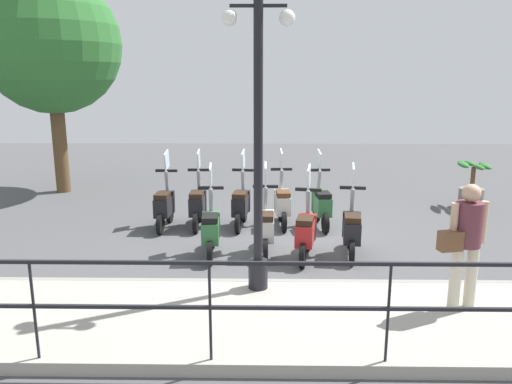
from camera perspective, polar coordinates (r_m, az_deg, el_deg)
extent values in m
plane|color=#4C4C4F|center=(9.28, 3.08, -5.71)|extent=(28.00, 28.00, 0.00)
cube|color=#A39E93|center=(6.30, 4.18, -14.42)|extent=(2.20, 20.00, 0.15)
cube|color=gray|center=(7.25, 3.72, -10.60)|extent=(0.10, 20.00, 0.15)
cube|color=black|center=(4.93, 5.05, -8.13)|extent=(0.04, 16.00, 0.04)
cube|color=black|center=(5.12, 4.94, -13.07)|extent=(0.04, 16.00, 0.04)
cylinder|color=black|center=(5.28, 14.87, -13.28)|extent=(0.03, 0.03, 1.05)
cylinder|color=black|center=(5.16, -5.26, -13.52)|extent=(0.03, 0.03, 1.05)
cylinder|color=black|center=(5.63, -24.02, -12.31)|extent=(0.03, 0.03, 1.05)
cylinder|color=black|center=(6.90, 0.24, -9.34)|extent=(0.26, 0.26, 0.40)
cylinder|color=black|center=(6.44, 0.25, 5.28)|extent=(0.12, 0.12, 3.92)
cube|color=black|center=(6.44, 0.27, 20.52)|extent=(0.04, 0.70, 0.04)
sphere|color=white|center=(6.43, 3.57, 19.25)|extent=(0.20, 0.20, 0.20)
sphere|color=white|center=(6.44, -3.03, 19.25)|extent=(0.20, 0.20, 0.20)
cylinder|color=beige|center=(6.81, 23.37, -8.88)|extent=(0.14, 0.14, 0.82)
cylinder|color=beige|center=(6.69, 21.81, -9.14)|extent=(0.14, 0.14, 0.82)
cylinder|color=brown|center=(6.53, 23.12, -3.41)|extent=(0.38, 0.38, 0.55)
sphere|color=tan|center=(6.44, 23.42, -0.12)|extent=(0.22, 0.22, 0.22)
cylinder|color=tan|center=(6.65, 24.54, -3.15)|extent=(0.09, 0.09, 0.52)
cylinder|color=tan|center=(6.42, 21.66, -3.43)|extent=(0.09, 0.09, 0.52)
cube|color=brown|center=(6.40, 21.32, -5.23)|extent=(0.20, 0.30, 0.24)
cylinder|color=brown|center=(14.05, -21.49, 5.01)|extent=(0.36, 0.36, 2.48)
sphere|color=#2D6B2D|center=(13.96, -22.38, 15.36)|extent=(3.45, 3.45, 3.45)
cylinder|color=slate|center=(12.68, 23.35, -0.61)|extent=(0.56, 0.56, 0.45)
cylinder|color=brown|center=(12.59, 23.54, 1.49)|extent=(0.10, 0.10, 0.50)
ellipsoid|color=#2D6B2D|center=(12.77, 23.24, 3.04)|extent=(0.56, 0.16, 0.10)
ellipsoid|color=#2D6B2D|center=(12.31, 24.10, 2.63)|extent=(0.56, 0.16, 0.10)
ellipsoid|color=#2D6B2D|center=(12.44, 22.60, 2.86)|extent=(0.56, 0.16, 0.10)
ellipsoid|color=#2D6B2D|center=(12.64, 24.71, 2.81)|extent=(0.56, 0.16, 0.10)
ellipsoid|color=#2D6B2D|center=(12.63, 22.60, 3.00)|extent=(0.56, 0.16, 0.10)
ellipsoid|color=#2D6B2D|center=(12.45, 24.74, 2.67)|extent=(0.56, 0.16, 0.10)
cylinder|color=black|center=(9.06, 10.71, -5.08)|extent=(0.41, 0.13, 0.40)
cylinder|color=black|center=(8.27, 10.89, -6.84)|extent=(0.41, 0.13, 0.40)
cube|color=black|center=(8.50, 10.89, -4.32)|extent=(0.63, 0.36, 0.36)
cube|color=black|center=(8.77, 10.83, -3.63)|extent=(0.16, 0.31, 0.44)
cube|color=black|center=(8.36, 10.98, -2.95)|extent=(0.43, 0.31, 0.10)
cylinder|color=gray|center=(8.73, 10.92, -1.29)|extent=(0.19, 0.09, 0.55)
cube|color=black|center=(8.67, 11.00, 0.47)|extent=(0.12, 0.44, 0.05)
cube|color=silver|center=(8.69, 11.04, 1.85)|extent=(0.39, 0.08, 0.42)
cylinder|color=black|center=(8.81, 5.96, -5.43)|extent=(0.41, 0.15, 0.40)
cylinder|color=black|center=(8.03, 5.35, -7.27)|extent=(0.41, 0.15, 0.40)
cube|color=#B21E1E|center=(8.25, 5.65, -4.66)|extent=(0.64, 0.39, 0.36)
cube|color=#B21E1E|center=(8.52, 5.87, -3.95)|extent=(0.17, 0.32, 0.44)
cube|color=black|center=(8.12, 5.64, -3.26)|extent=(0.44, 0.33, 0.10)
cylinder|color=gray|center=(8.48, 5.96, -1.54)|extent=(0.19, 0.10, 0.55)
cube|color=black|center=(8.42, 6.01, 0.27)|extent=(0.14, 0.44, 0.05)
cube|color=silver|center=(8.43, 6.08, 1.68)|extent=(0.39, 0.10, 0.42)
cylinder|color=black|center=(9.01, 1.06, -4.94)|extent=(0.40, 0.08, 0.40)
cylinder|color=black|center=(8.22, 1.09, -6.72)|extent=(0.40, 0.08, 0.40)
cube|color=beige|center=(8.45, 1.09, -4.18)|extent=(0.60, 0.28, 0.36)
cube|color=beige|center=(8.72, 1.08, -3.49)|extent=(0.12, 0.30, 0.44)
cube|color=black|center=(8.32, 1.10, -2.80)|extent=(0.40, 0.26, 0.10)
cylinder|color=gray|center=(8.68, 1.08, -1.13)|extent=(0.18, 0.07, 0.55)
cube|color=black|center=(8.62, 1.09, 0.64)|extent=(0.06, 0.44, 0.05)
cube|color=silver|center=(8.64, 1.09, 2.02)|extent=(0.39, 0.03, 0.42)
cylinder|color=black|center=(8.93, -5.03, -5.15)|extent=(0.40, 0.10, 0.40)
cylinder|color=black|center=(8.15, -5.29, -6.96)|extent=(0.40, 0.10, 0.40)
cube|color=#2D6B38|center=(8.37, -5.22, -4.39)|extent=(0.62, 0.31, 0.36)
cube|color=#2D6B38|center=(8.64, -5.13, -3.69)|extent=(0.14, 0.31, 0.44)
cube|color=black|center=(8.24, -5.27, -3.01)|extent=(0.41, 0.28, 0.10)
cylinder|color=gray|center=(8.61, -5.16, -1.31)|extent=(0.19, 0.08, 0.55)
cube|color=black|center=(8.54, -5.19, 0.48)|extent=(0.09, 0.44, 0.05)
cube|color=silver|center=(8.56, -5.20, 1.87)|extent=(0.39, 0.05, 0.42)
cylinder|color=black|center=(10.58, 6.94, -2.30)|extent=(0.41, 0.12, 0.40)
cylinder|color=black|center=(9.80, 7.93, -3.57)|extent=(0.41, 0.12, 0.40)
cube|color=#2D6B38|center=(10.04, 7.56, -1.50)|extent=(0.63, 0.34, 0.36)
cube|color=#2D6B38|center=(10.31, 7.22, -1.00)|extent=(0.15, 0.31, 0.44)
cube|color=black|center=(9.92, 7.69, -0.32)|extent=(0.42, 0.30, 0.10)
cylinder|color=gray|center=(10.29, 7.21, 1.00)|extent=(0.19, 0.09, 0.55)
cube|color=black|center=(10.23, 7.25, 2.51)|extent=(0.11, 0.44, 0.05)
cube|color=silver|center=(10.26, 7.21, 3.67)|extent=(0.39, 0.07, 0.42)
cylinder|color=black|center=(10.60, 2.80, -2.19)|extent=(0.40, 0.10, 0.40)
cylinder|color=black|center=(9.81, 3.22, -3.45)|extent=(0.40, 0.10, 0.40)
cube|color=beige|center=(10.05, 3.07, -1.39)|extent=(0.61, 0.31, 0.36)
cube|color=beige|center=(10.33, 2.92, -0.88)|extent=(0.14, 0.31, 0.44)
cube|color=#4C2D19|center=(9.93, 3.12, -0.21)|extent=(0.41, 0.28, 0.10)
cylinder|color=gray|center=(10.31, 2.91, 1.11)|extent=(0.19, 0.08, 0.55)
cube|color=black|center=(10.25, 2.93, 2.62)|extent=(0.08, 0.44, 0.05)
cube|color=silver|center=(10.28, 2.91, 3.77)|extent=(0.39, 0.05, 0.42)
cylinder|color=black|center=(10.51, -1.35, -2.32)|extent=(0.41, 0.12, 0.40)
cylinder|color=black|center=(9.72, -2.06, -3.60)|extent=(0.41, 0.12, 0.40)
cube|color=black|center=(9.96, -1.78, -1.52)|extent=(0.63, 0.34, 0.36)
cube|color=black|center=(10.23, -1.53, -1.00)|extent=(0.15, 0.31, 0.44)
cube|color=black|center=(9.84, -1.85, -0.32)|extent=(0.43, 0.30, 0.10)
cylinder|color=gray|center=(10.21, -1.49, 1.01)|extent=(0.19, 0.09, 0.55)
cube|color=black|center=(10.16, -1.50, 2.53)|extent=(0.11, 0.44, 0.05)
cube|color=silver|center=(10.18, -1.46, 3.70)|extent=(0.39, 0.07, 0.42)
cylinder|color=black|center=(10.59, -6.35, -2.28)|extent=(0.40, 0.08, 0.40)
cylinder|color=black|center=(9.79, -6.92, -3.56)|extent=(0.40, 0.08, 0.40)
cube|color=black|center=(10.04, -6.72, -1.49)|extent=(0.60, 0.28, 0.36)
cube|color=black|center=(10.31, -6.53, -0.98)|extent=(0.12, 0.30, 0.44)
cube|color=black|center=(9.91, -6.81, -0.30)|extent=(0.40, 0.26, 0.10)
cylinder|color=gray|center=(10.29, -6.54, 1.02)|extent=(0.18, 0.07, 0.55)
cube|color=black|center=(10.24, -6.58, 2.53)|extent=(0.06, 0.44, 0.05)
cube|color=silver|center=(10.26, -6.57, 3.69)|extent=(0.39, 0.03, 0.42)
cylinder|color=black|center=(10.59, -9.82, -2.38)|extent=(0.40, 0.10, 0.40)
cylinder|color=black|center=(9.82, -10.89, -3.66)|extent=(0.40, 0.10, 0.40)
cube|color=black|center=(10.05, -10.51, -1.59)|extent=(0.61, 0.30, 0.36)
cube|color=black|center=(10.32, -10.14, -1.08)|extent=(0.13, 0.30, 0.44)
cube|color=black|center=(9.93, -10.66, -0.41)|extent=(0.41, 0.28, 0.10)
cylinder|color=gray|center=(10.30, -10.14, 0.91)|extent=(0.19, 0.08, 0.55)
cube|color=black|center=(10.25, -10.20, 2.42)|extent=(0.08, 0.44, 0.05)
cube|color=silver|center=(10.27, -10.17, 3.58)|extent=(0.39, 0.05, 0.42)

